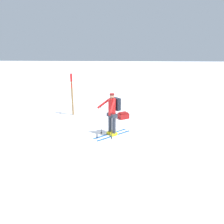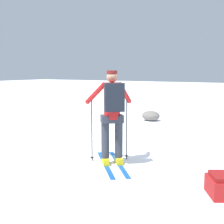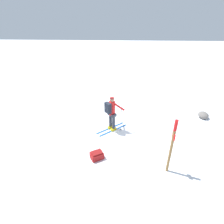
{
  "view_description": "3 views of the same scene",
  "coord_description": "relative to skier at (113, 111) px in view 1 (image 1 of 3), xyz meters",
  "views": [
    {
      "loc": [
        -8.23,
        -1.06,
        3.67
      ],
      "look_at": [
        0.22,
        -0.68,
        1.01
      ],
      "focal_mm": 35.0,
      "sensor_mm": 36.0,
      "label": 1
    },
    {
      "loc": [
        3.21,
        -5.62,
        1.78
      ],
      "look_at": [
        0.22,
        -0.68,
        1.01
      ],
      "focal_mm": 50.0,
      "sensor_mm": 36.0,
      "label": 2
    },
    {
      "loc": [
        7.67,
        -0.23,
        5.04
      ],
      "look_at": [
        0.22,
        -0.68,
        1.01
      ],
      "focal_mm": 28.0,
      "sensor_mm": 36.0,
      "label": 3
    }
  ],
  "objects": [
    {
      "name": "ground_plane",
      "position": [
        -0.24,
        0.7,
        -1.02
      ],
      "size": [
        80.0,
        80.0,
        0.0
      ],
      "primitive_type": "plane",
      "color": "white"
    },
    {
      "name": "skier",
      "position": [
        0.0,
        0.0,
        0.0
      ],
      "size": [
        1.4,
        1.53,
        1.78
      ],
      "color": "#144C9E",
      "rests_on": "ground_plane"
    },
    {
      "name": "dropped_backpack",
      "position": [
        2.11,
        -0.46,
        -0.87
      ],
      "size": [
        0.58,
        0.62,
        0.32
      ],
      "color": "maroon",
      "rests_on": "ground_plane"
    },
    {
      "name": "trail_marker",
      "position": [
        2.61,
        2.23,
        0.27
      ],
      "size": [
        0.24,
        0.11,
        2.2
      ],
      "color": "olive",
      "rests_on": "ground_plane"
    }
  ]
}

